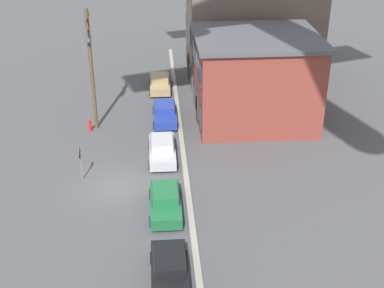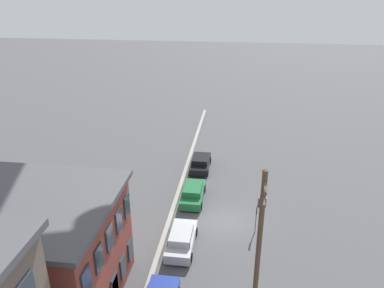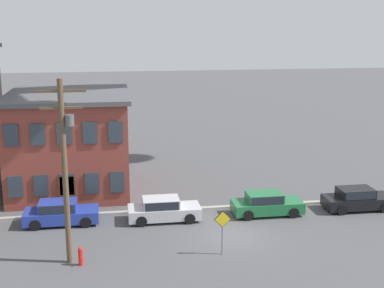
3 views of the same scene
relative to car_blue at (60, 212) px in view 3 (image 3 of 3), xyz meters
name	(u,v)px [view 3 (image 3 of 3)]	position (x,y,z in m)	size (l,w,h in m)	color
ground_plane	(232,236)	(9.82, -3.37, -0.75)	(200.00, 200.00, 0.00)	#4C4C4F
kerb_strip	(217,208)	(9.82, 1.13, -0.67)	(56.00, 0.36, 0.16)	#9E998E
apartment_midblock	(70,141)	(0.25, 7.13, 2.76)	(8.53, 9.53, 6.98)	brown
car_blue	(60,212)	(0.00, 0.00, 0.00)	(4.40, 1.92, 1.43)	#233899
car_silver	(163,209)	(6.16, -0.36, 0.00)	(4.40, 1.92, 1.43)	#B7B7BC
car_green	(266,203)	(12.68, -0.34, 0.00)	(4.40, 1.92, 1.43)	#1E6638
car_black	(357,198)	(18.76, -0.32, 0.00)	(4.40, 1.92, 1.43)	black
caution_sign	(223,226)	(8.73, -5.69, 0.85)	(0.90, 0.08, 2.41)	slate
utility_pole	(65,163)	(0.93, -5.41, 4.49)	(2.40, 0.44, 9.32)	brown
fire_hydrant	(81,256)	(1.47, -5.85, -0.27)	(0.24, 0.34, 0.96)	red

